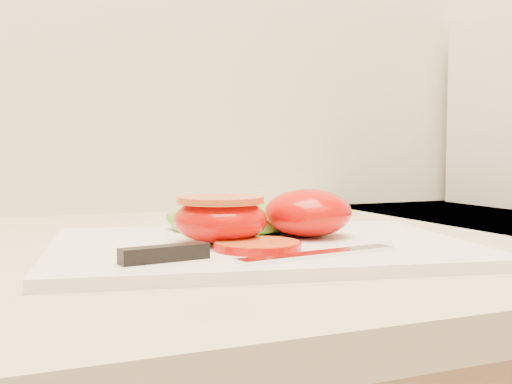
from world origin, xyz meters
name	(u,v)px	position (x,y,z in m)	size (l,w,h in m)	color
cutting_board	(260,247)	(-0.12, 1.60, 0.94)	(0.38, 0.27, 0.01)	silver
tomato_half_dome	(308,213)	(-0.07, 1.61, 0.96)	(0.08, 0.08, 0.05)	#C90800
tomato_half_cut	(220,218)	(-0.16, 1.61, 0.96)	(0.08, 0.08, 0.04)	#C90800
tomato_slice_0	(257,246)	(-0.14, 1.56, 0.94)	(0.07, 0.07, 0.01)	#CB6320
lettuce_leaf_0	(230,218)	(-0.12, 1.68, 0.95)	(0.14, 0.09, 0.03)	#63A72C
lettuce_leaf_1	(273,218)	(-0.08, 1.68, 0.95)	(0.11, 0.08, 0.02)	#63A72C
knife	(227,254)	(-0.18, 1.53, 0.94)	(0.23, 0.06, 0.01)	silver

